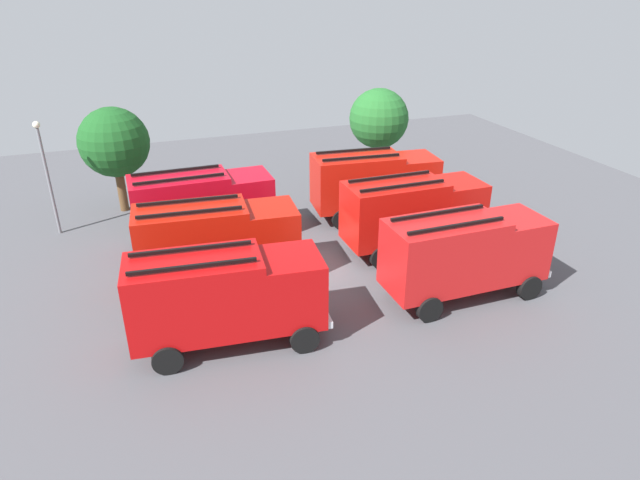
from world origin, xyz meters
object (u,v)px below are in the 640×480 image
object	(u,v)px
tree_1	(379,119)
traffic_cone_0	(276,216)
traffic_cone_1	(140,267)
fire_truck_3	(413,210)
firefighter_0	(464,186)
fire_truck_1	(465,252)
fire_truck_4	(202,203)
fire_truck_0	(226,294)
fire_truck_5	(374,181)
firefighter_2	(144,210)
lamppost	(46,169)
firefighter_1	(414,211)
tree_0	(114,143)
fire_truck_2	(217,239)

from	to	relation	value
tree_1	traffic_cone_0	xyz separation A→B (m)	(-8.53, -4.85, -3.76)
traffic_cone_0	traffic_cone_1	world-z (taller)	traffic_cone_1
fire_truck_3	firefighter_0	distance (m)	8.01
fire_truck_1	fire_truck_4	size ratio (longest dim) A/B	1.00
fire_truck_0	fire_truck_5	size ratio (longest dim) A/B	1.00
firefighter_2	lamppost	world-z (taller)	lamppost
fire_truck_0	firefighter_2	bearing A→B (deg)	105.66
firefighter_0	firefighter_1	size ratio (longest dim) A/B	0.97
fire_truck_5	firefighter_2	xyz separation A→B (m)	(-12.48, 2.88, -1.16)
fire_truck_1	fire_truck_3	bearing A→B (deg)	87.91
firefighter_0	traffic_cone_0	size ratio (longest dim) A/B	2.80
fire_truck_3	firefighter_1	bearing A→B (deg)	58.62
firefighter_1	traffic_cone_0	world-z (taller)	firefighter_1
fire_truck_3	traffic_cone_1	bearing A→B (deg)	171.11
fire_truck_5	tree_0	distance (m)	14.84
firefighter_2	firefighter_0	bearing A→B (deg)	127.97
fire_truck_3	traffic_cone_0	world-z (taller)	fire_truck_3
fire_truck_4	tree_0	bearing A→B (deg)	122.15
fire_truck_5	firefighter_0	distance (m)	6.35
firefighter_2	lamppost	size ratio (longest dim) A/B	0.29
fire_truck_5	firefighter_0	world-z (taller)	fire_truck_5
fire_truck_4	lamppost	xyz separation A→B (m)	(-7.26, 3.76, 1.45)
fire_truck_3	traffic_cone_0	xyz separation A→B (m)	(-5.47, 5.79, -1.85)
fire_truck_0	fire_truck_4	distance (m)	9.25
fire_truck_2	firefighter_1	size ratio (longest dim) A/B	4.21
traffic_cone_1	traffic_cone_0	bearing A→B (deg)	26.02
fire_truck_3	traffic_cone_0	size ratio (longest dim) A/B	11.82
fire_truck_4	fire_truck_5	xyz separation A→B (m)	(9.68, 0.11, 0.00)
fire_truck_2	fire_truck_5	xyz separation A→B (m)	(9.72, 4.54, 0.00)
fire_truck_1	tree_0	world-z (taller)	tree_0
firefighter_0	firefighter_1	world-z (taller)	firefighter_1
firefighter_2	fire_truck_0	bearing A→B (deg)	56.13
tree_1	lamppost	size ratio (longest dim) A/B	0.99
tree_1	firefighter_1	bearing A→B (deg)	-100.94
lamppost	tree_0	bearing A→B (deg)	32.50
fire_truck_0	firefighter_1	distance (m)	13.77
fire_truck_3	tree_0	distance (m)	17.16
tree_0	lamppost	size ratio (longest dim) A/B	1.00
fire_truck_3	firefighter_2	size ratio (longest dim) A/B	4.09
firefighter_0	traffic_cone_0	world-z (taller)	firefighter_0
tree_1	lamppost	xyz separation A→B (m)	(-19.98, -2.39, -0.46)
tree_0	tree_1	world-z (taller)	tree_0
firefighter_2	fire_truck_1	bearing A→B (deg)	91.13
firefighter_1	traffic_cone_0	xyz separation A→B (m)	(-6.94, 3.39, -0.68)
fire_truck_1	fire_truck_3	size ratio (longest dim) A/B	1.00
firefighter_2	lamppost	distance (m)	5.23
fire_truck_4	fire_truck_5	size ratio (longest dim) A/B	0.98
tree_0	fire_truck_2	bearing A→B (deg)	-70.02
firefighter_1	traffic_cone_0	bearing A→B (deg)	-102.50
fire_truck_5	firefighter_2	size ratio (longest dim) A/B	4.20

